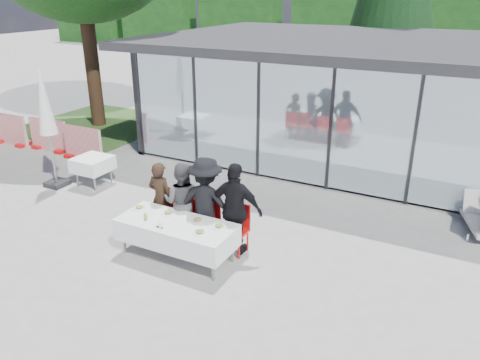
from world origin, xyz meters
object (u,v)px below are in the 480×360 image
object	(u,v)px
juice_bottle	(146,217)
diner_b	(182,201)
plate_d	(219,226)
plate_extra	(200,232)
diner_a	(161,198)
market_umbrella	(45,111)
plate_c	(198,220)
spare_table_left	(93,164)
diner_chair_d	(237,226)
plate_b	(168,213)
diner_c	(206,203)
dining_table	(176,232)
diner_chair_a	(163,208)
folded_eyeglasses	(159,227)
diner_d	(236,209)
plate_a	(139,208)
diner_chair_c	(208,219)

from	to	relation	value
juice_bottle	diner_b	bearing A→B (deg)	75.09
plate_d	plate_extra	distance (m)	0.40
diner_a	market_umbrella	distance (m)	4.21
plate_c	spare_table_left	bearing A→B (deg)	157.88
diner_chair_d	plate_c	size ratio (longest dim) A/B	3.41
diner_chair_d	plate_b	xyz separation A→B (m)	(-1.22, -0.53, 0.24)
diner_chair_d	plate_c	bearing A→B (deg)	-135.91
diner_c	dining_table	bearing A→B (deg)	61.27
dining_table	diner_chair_a	size ratio (longest dim) A/B	2.32
plate_d	plate_b	bearing A→B (deg)	178.82
juice_bottle	folded_eyeglasses	bearing A→B (deg)	-17.41
diner_b	diner_d	xyz separation A→B (m)	(1.21, 0.00, 0.10)
diner_chair_d	folded_eyeglasses	bearing A→B (deg)	-133.93
diner_d	plate_a	size ratio (longest dim) A/B	6.43
diner_b	spare_table_left	size ratio (longest dim) A/B	1.91
dining_table	plate_c	distance (m)	0.47
diner_chair_d	plate_a	bearing A→B (deg)	-161.75
diner_c	spare_table_left	distance (m)	4.46
diner_d	plate_c	xyz separation A→B (m)	(-0.55, -0.47, -0.14)
diner_c	diner_chair_d	xyz separation A→B (m)	(0.65, 0.07, -0.38)
spare_table_left	market_umbrella	bearing A→B (deg)	-146.40
diner_chair_a	plate_extra	bearing A→B (deg)	-31.67
diner_chair_c	diner_b	bearing A→B (deg)	-173.33
diner_chair_d	dining_table	bearing A→B (deg)	-140.12
spare_table_left	plate_extra	bearing A→B (deg)	-24.87
plate_extra	spare_table_left	distance (m)	5.11
spare_table_left	diner_c	bearing A→B (deg)	-17.02
plate_b	spare_table_left	bearing A→B (deg)	154.32
juice_bottle	folded_eyeglasses	size ratio (longest dim) A/B	0.98
diner_d	plate_d	world-z (taller)	diner_d
plate_c	diner_b	bearing A→B (deg)	144.72
diner_chair_d	spare_table_left	distance (m)	5.05
plate_extra	folded_eyeglasses	xyz separation A→B (m)	(-0.76, -0.16, -0.02)
diner_c	diner_chair_c	world-z (taller)	diner_c
plate_a	plate_c	size ratio (longest dim) A/B	1.00
diner_chair_a	diner_d	world-z (taller)	diner_d
diner_chair_c	juice_bottle	distance (m)	1.26
diner_c	spare_table_left	world-z (taller)	diner_c
diner_d	spare_table_left	distance (m)	5.08
dining_table	plate_d	xyz separation A→B (m)	(0.82, 0.19, 0.24)
diner_b	plate_a	xyz separation A→B (m)	(-0.65, -0.55, -0.05)
diner_b	spare_table_left	bearing A→B (deg)	-33.67
dining_table	diner_chair_d	bearing A→B (deg)	39.88
diner_d	plate_c	world-z (taller)	diner_d
plate_a	diner_a	bearing A→B (deg)	78.32
plate_extra	spare_table_left	size ratio (longest dim) A/B	0.33
dining_table	folded_eyeglasses	distance (m)	0.41
plate_extra	market_umbrella	bearing A→B (deg)	163.46
dining_table	plate_extra	xyz separation A→B (m)	(0.63, -0.16, 0.24)
diner_c	plate_a	bearing A→B (deg)	15.51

